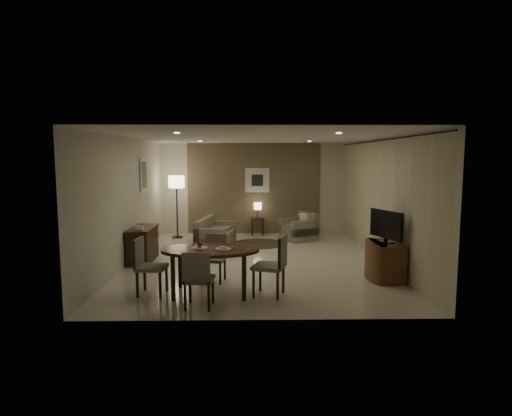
{
  "coord_description": "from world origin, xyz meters",
  "views": [
    {
      "loc": [
        -0.18,
        -9.27,
        2.26
      ],
      "look_at": [
        0.0,
        0.2,
        1.15
      ],
      "focal_mm": 30.0,
      "sensor_mm": 36.0,
      "label": 1
    }
  ],
  "objects_px": {
    "chair_near": "(199,278)",
    "tv_cabinet": "(386,261)",
    "dining_table": "(211,271)",
    "chair_far": "(213,259)",
    "chair_left": "(152,267)",
    "floor_lamp": "(177,207)",
    "armchair": "(299,226)",
    "side_table": "(258,226)",
    "sofa": "(216,232)",
    "console_desk": "(143,244)",
    "chair_right": "(269,266)"
  },
  "relations": [
    {
      "from": "armchair",
      "to": "floor_lamp",
      "type": "distance_m",
      "value": 3.48
    },
    {
      "from": "floor_lamp",
      "to": "chair_left",
      "type": "bearing_deg",
      "value": -85.3
    },
    {
      "from": "dining_table",
      "to": "chair_left",
      "type": "relative_size",
      "value": 1.73
    },
    {
      "from": "chair_left",
      "to": "armchair",
      "type": "distance_m",
      "value": 5.59
    },
    {
      "from": "chair_near",
      "to": "tv_cabinet",
      "type": "bearing_deg",
      "value": -151.72
    },
    {
      "from": "chair_near",
      "to": "floor_lamp",
      "type": "distance_m",
      "value": 5.91
    },
    {
      "from": "chair_near",
      "to": "chair_right",
      "type": "distance_m",
      "value": 1.21
    },
    {
      "from": "chair_near",
      "to": "chair_far",
      "type": "xyz_separation_m",
      "value": [
        0.11,
        1.35,
        -0.02
      ]
    },
    {
      "from": "sofa",
      "to": "side_table",
      "type": "relative_size",
      "value": 2.96
    },
    {
      "from": "tv_cabinet",
      "to": "armchair",
      "type": "bearing_deg",
      "value": 106.83
    },
    {
      "from": "console_desk",
      "to": "sofa",
      "type": "relative_size",
      "value": 0.8
    },
    {
      "from": "chair_near",
      "to": "chair_far",
      "type": "relative_size",
      "value": 1.04
    },
    {
      "from": "floor_lamp",
      "to": "tv_cabinet",
      "type": "bearing_deg",
      "value": -43.09
    },
    {
      "from": "chair_left",
      "to": "floor_lamp",
      "type": "height_order",
      "value": "floor_lamp"
    },
    {
      "from": "tv_cabinet",
      "to": "chair_right",
      "type": "height_order",
      "value": "chair_right"
    },
    {
      "from": "console_desk",
      "to": "armchair",
      "type": "bearing_deg",
      "value": 32.81
    },
    {
      "from": "tv_cabinet",
      "to": "side_table",
      "type": "distance_m",
      "value": 5.2
    },
    {
      "from": "chair_left",
      "to": "armchair",
      "type": "height_order",
      "value": "chair_left"
    },
    {
      "from": "chair_right",
      "to": "chair_near",
      "type": "bearing_deg",
      "value": -46.12
    },
    {
      "from": "tv_cabinet",
      "to": "sofa",
      "type": "bearing_deg",
      "value": 137.21
    },
    {
      "from": "dining_table",
      "to": "armchair",
      "type": "xyz_separation_m",
      "value": [
        2.03,
        4.71,
        -0.01
      ]
    },
    {
      "from": "armchair",
      "to": "floor_lamp",
      "type": "xyz_separation_m",
      "value": [
        -3.42,
        0.4,
        0.51
      ]
    },
    {
      "from": "chair_far",
      "to": "chair_left",
      "type": "relative_size",
      "value": 0.91
    },
    {
      "from": "dining_table",
      "to": "chair_far",
      "type": "height_order",
      "value": "chair_far"
    },
    {
      "from": "chair_near",
      "to": "chair_left",
      "type": "relative_size",
      "value": 0.94
    },
    {
      "from": "console_desk",
      "to": "dining_table",
      "type": "relative_size",
      "value": 0.74
    },
    {
      "from": "chair_near",
      "to": "floor_lamp",
      "type": "relative_size",
      "value": 0.51
    },
    {
      "from": "chair_right",
      "to": "side_table",
      "type": "distance_m",
      "value": 5.59
    },
    {
      "from": "armchair",
      "to": "floor_lamp",
      "type": "height_order",
      "value": "floor_lamp"
    },
    {
      "from": "chair_left",
      "to": "side_table",
      "type": "xyz_separation_m",
      "value": [
        1.88,
        5.49,
        -0.22
      ]
    },
    {
      "from": "side_table",
      "to": "chair_far",
      "type": "bearing_deg",
      "value": -100.92
    },
    {
      "from": "chair_left",
      "to": "side_table",
      "type": "relative_size",
      "value": 1.86
    },
    {
      "from": "dining_table",
      "to": "sofa",
      "type": "bearing_deg",
      "value": 92.99
    },
    {
      "from": "side_table",
      "to": "chair_right",
      "type": "bearing_deg",
      "value": -89.44
    },
    {
      "from": "console_desk",
      "to": "chair_left",
      "type": "bearing_deg",
      "value": -72.89
    },
    {
      "from": "floor_lamp",
      "to": "chair_far",
      "type": "bearing_deg",
      "value": -72.6
    },
    {
      "from": "sofa",
      "to": "floor_lamp",
      "type": "bearing_deg",
      "value": 56.34
    },
    {
      "from": "tv_cabinet",
      "to": "console_desk",
      "type": "bearing_deg",
      "value": 162.95
    },
    {
      "from": "dining_table",
      "to": "sofa",
      "type": "distance_m",
      "value": 3.98
    },
    {
      "from": "dining_table",
      "to": "chair_near",
      "type": "relative_size",
      "value": 1.83
    },
    {
      "from": "dining_table",
      "to": "side_table",
      "type": "height_order",
      "value": "dining_table"
    },
    {
      "from": "sofa",
      "to": "armchair",
      "type": "xyz_separation_m",
      "value": [
        2.23,
        0.74,
        0.02
      ]
    },
    {
      "from": "tv_cabinet",
      "to": "chair_far",
      "type": "relative_size",
      "value": 1.04
    },
    {
      "from": "tv_cabinet",
      "to": "floor_lamp",
      "type": "height_order",
      "value": "floor_lamp"
    },
    {
      "from": "tv_cabinet",
      "to": "chair_far",
      "type": "height_order",
      "value": "chair_far"
    },
    {
      "from": "dining_table",
      "to": "chair_left",
      "type": "xyz_separation_m",
      "value": [
        -0.97,
        -0.01,
        0.09
      ]
    },
    {
      "from": "console_desk",
      "to": "chair_near",
      "type": "bearing_deg",
      "value": -62.06
    },
    {
      "from": "dining_table",
      "to": "floor_lamp",
      "type": "bearing_deg",
      "value": 105.2
    },
    {
      "from": "dining_table",
      "to": "sofa",
      "type": "xyz_separation_m",
      "value": [
        -0.21,
        3.97,
        -0.03
      ]
    },
    {
      "from": "tv_cabinet",
      "to": "floor_lamp",
      "type": "xyz_separation_m",
      "value": [
        -4.59,
        4.3,
        0.53
      ]
    }
  ]
}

